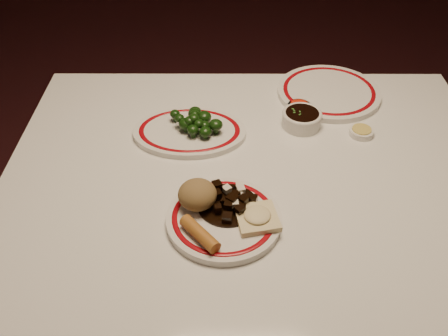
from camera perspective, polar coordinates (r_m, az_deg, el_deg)
ground at (r=1.79m, az=2.43°, el=-18.63°), size 7.00×7.00×0.00m
dining_table at (r=1.27m, az=3.24°, el=-3.14°), size 1.20×0.90×0.75m
main_plate at (r=1.07m, az=-0.02°, el=-5.82°), size 0.33×0.33×0.02m
rice_mound at (r=1.07m, az=-3.06°, el=-3.05°), size 0.08×0.08×0.06m
spring_roll at (r=1.01m, az=-2.79°, el=-7.51°), size 0.09×0.10×0.03m
fried_wonton at (r=1.05m, az=3.81°, el=-5.60°), size 0.10×0.10×0.02m
stirfry_heap at (r=1.08m, az=0.73°, el=-3.82°), size 0.13×0.13×0.03m
broccoli_plate at (r=1.31m, az=-3.96°, el=4.17°), size 0.30×0.26×0.02m
broccoli_pile at (r=1.30m, az=-3.26°, el=5.44°), size 0.14×0.12×0.05m
soy_bowl at (r=1.35m, az=8.86°, el=5.52°), size 0.10×0.10×0.04m
sweet_sour_dish at (r=1.41m, az=8.59°, el=6.90°), size 0.06×0.06×0.02m
mustard_dish at (r=1.35m, az=15.41°, el=4.01°), size 0.06×0.06×0.02m
far_plate at (r=1.50m, az=11.88°, el=8.50°), size 0.34×0.34×0.02m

